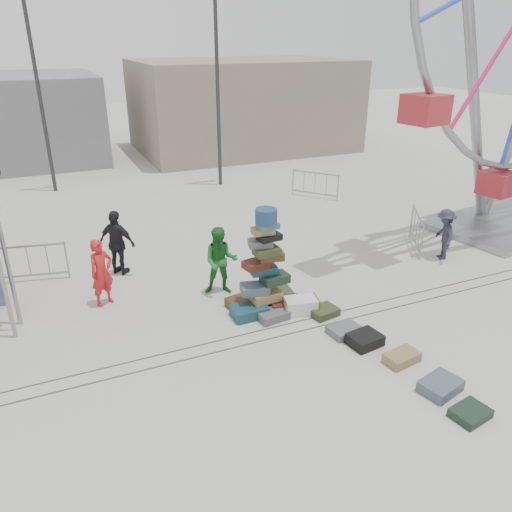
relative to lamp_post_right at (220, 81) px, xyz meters
name	(u,v)px	position (x,y,z in m)	size (l,w,h in m)	color
ground	(295,349)	(-3.09, -13.00, -4.48)	(90.00, 90.00, 0.00)	#9E9E99
track_line_near	(283,335)	(-3.09, -12.40, -4.48)	(40.00, 0.04, 0.01)	#47443F
track_line_far	(276,327)	(-3.09, -12.00, -4.48)	(40.00, 0.04, 0.01)	#47443F
building_right	(242,105)	(3.91, 7.00, -1.98)	(12.00, 8.00, 5.00)	gray
building_left	(0,120)	(-9.09, 9.00, -2.28)	(10.00, 8.00, 4.40)	gray
lamp_post_right	(220,81)	(0.00, 0.00, 0.00)	(1.41, 0.25, 8.00)	#2D2D30
lamp_post_left	(40,83)	(-7.00, 2.00, 0.00)	(1.41, 0.25, 8.00)	#2D2D30
suitcase_tower	(264,282)	(-2.98, -11.11, -3.74)	(1.85, 1.66, 2.65)	#1B4351
steamer_trunk	(301,306)	(-2.25, -11.66, -4.28)	(0.85, 0.49, 0.40)	silver
row_case_0	(324,312)	(-1.77, -11.98, -4.39)	(0.66, 0.53, 0.19)	#364120
row_case_1	(345,330)	(-1.76, -12.89, -4.39)	(0.72, 0.56, 0.18)	slate
row_case_2	(365,340)	(-1.60, -13.45, -4.35)	(0.71, 0.58, 0.25)	black
row_case_3	(402,357)	(-1.26, -14.30, -4.37)	(0.75, 0.45, 0.22)	#957D4B
row_case_4	(440,386)	(-1.18, -15.35, -4.37)	(0.79, 0.58, 0.23)	#4B5C6C
row_case_5	(470,413)	(-1.20, -16.13, -4.40)	(0.67, 0.51, 0.17)	#1B3023
barricade_dummy_c	(29,263)	(-8.28, -7.09, -3.93)	(2.00, 0.10, 1.10)	gray
barricade_wheel_front	(416,231)	(3.15, -9.44, -3.93)	(2.00, 0.10, 1.10)	gray
barricade_wheel_back	(315,185)	(2.86, -3.47, -3.93)	(2.00, 0.10, 1.10)	gray
pedestrian_red	(102,273)	(-6.59, -9.23, -3.60)	(0.64, 0.42, 1.76)	red
pedestrian_green	(221,261)	(-3.66, -9.86, -3.56)	(0.89, 0.70, 1.84)	#1B6E24
pedestrian_black	(117,243)	(-5.92, -7.59, -3.54)	(1.11, 0.46, 1.89)	black
pedestrian_grey	(444,234)	(3.29, -10.48, -3.70)	(1.01, 0.58, 1.57)	#272633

